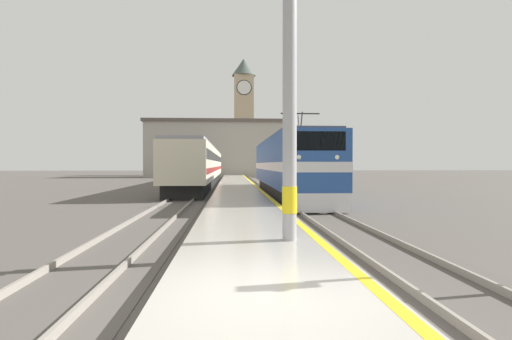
% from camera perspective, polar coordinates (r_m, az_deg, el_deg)
% --- Properties ---
extents(ground_plane, '(200.00, 200.00, 0.00)m').
position_cam_1_polar(ground_plane, '(35.46, -2.77, -2.58)').
color(ground_plane, '#514C47').
extents(platform, '(3.14, 140.00, 0.42)m').
position_cam_1_polar(platform, '(30.45, -2.63, -2.75)').
color(platform, '#ADA89E').
rests_on(platform, ground).
extents(rail_track_near, '(2.83, 140.00, 0.16)m').
position_cam_1_polar(rail_track_near, '(30.67, 3.12, -3.05)').
color(rail_track_near, '#514C47').
rests_on(rail_track_near, ground).
extents(rail_track_far, '(2.83, 140.00, 0.16)m').
position_cam_1_polar(rail_track_far, '(30.59, -8.95, -3.07)').
color(rail_track_far, '#514C47').
rests_on(rail_track_far, ground).
extents(locomotive_train, '(2.92, 17.25, 4.77)m').
position_cam_1_polar(locomotive_train, '(25.06, 4.63, 0.45)').
color(locomotive_train, black).
rests_on(locomotive_train, ground).
extents(passenger_train, '(2.92, 35.30, 3.71)m').
position_cam_1_polar(passenger_train, '(40.12, -7.69, 0.68)').
color(passenger_train, black).
rests_on(passenger_train, ground).
extents(catenary_mast, '(2.62, 0.33, 7.69)m').
position_cam_1_polar(catenary_mast, '(9.14, 5.24, 13.95)').
color(catenary_mast, '#9E9EA3').
rests_on(catenary_mast, platform).
extents(clock_tower, '(4.75, 4.75, 23.13)m').
position_cam_1_polar(clock_tower, '(80.26, -1.76, 8.15)').
color(clock_tower, tan).
rests_on(clock_tower, ground).
extents(station_building, '(23.20, 8.06, 9.39)m').
position_cam_1_polar(station_building, '(67.38, -5.73, 3.04)').
color(station_building, '#A8A399').
rests_on(station_building, ground).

